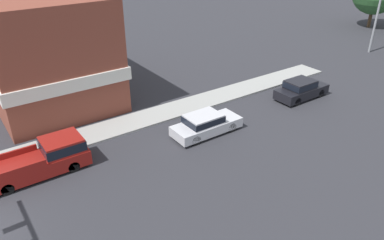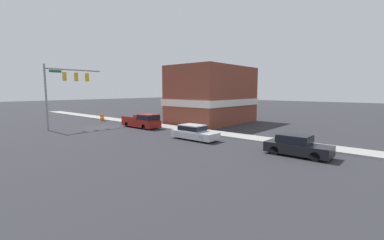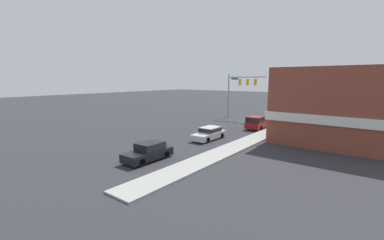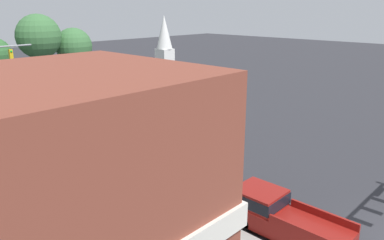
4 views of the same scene
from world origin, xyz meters
TOP-DOWN VIEW (x-y plane):
  - ground_plane at (0.00, 0.00)m, footprint 200.00×200.00m
  - sidewalk_curb at (-5.70, 0.00)m, footprint 2.40×60.00m
  - near_signal_assembly at (3.20, -2.53)m, footprint 7.04×0.49m
  - car_lead at (-1.61, 14.15)m, footprint 1.84×4.77m
  - car_second_ahead at (-1.83, 23.81)m, footprint 1.83×4.52m
  - pickup_truck_parked at (-3.30, 4.30)m, footprint 2.00×5.61m
  - construction_barrel at (-3.90, -6.64)m, footprint 0.63×0.63m
  - corner_brick_building at (-13.51, 7.54)m, footprint 12.52×8.53m

SIDE VIEW (x-z plane):
  - ground_plane at x=0.00m, z-range 0.00..0.00m
  - sidewalk_curb at x=-5.70m, z-range 0.00..0.14m
  - construction_barrel at x=-3.90m, z-range 0.01..1.05m
  - car_lead at x=-1.61m, z-range 0.03..1.47m
  - car_second_ahead at x=-1.83m, z-range 0.03..1.57m
  - pickup_truck_parked at x=-3.30m, z-range -0.01..1.80m
  - corner_brick_building at x=-13.51m, z-range -0.11..8.02m
  - near_signal_assembly at x=3.20m, z-range 1.83..9.63m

